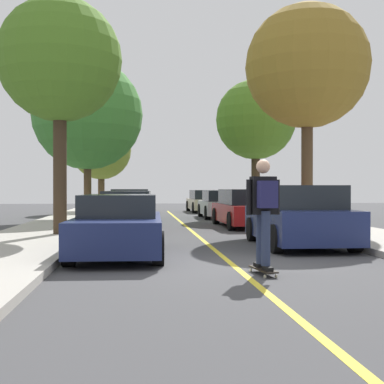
{
  "coord_description": "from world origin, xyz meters",
  "views": [
    {
      "loc": [
        -1.72,
        -9.52,
        1.43
      ],
      "look_at": [
        0.09,
        8.85,
        1.3
      ],
      "focal_mm": 49.56,
      "sensor_mm": 36.0,
      "label": 1
    }
  ],
  "objects_px": {
    "street_tree_left_far": "(101,150)",
    "street_tree_right_nearest": "(307,67)",
    "parked_car_left_far": "(130,204)",
    "parked_car_right_far": "(221,204)",
    "parked_car_left_nearest": "(119,225)",
    "skateboarder": "(264,206)",
    "street_tree_left_near": "(87,115)",
    "street_tree_right_near": "(256,120)",
    "street_tree_left_nearest": "(60,61)",
    "parked_car_right_farthest": "(205,201)",
    "parked_car_left_near": "(127,211)",
    "parked_car_right_near": "(245,209)",
    "skateboard": "(263,269)",
    "parked_car_right_nearest": "(298,216)"
  },
  "relations": [
    {
      "from": "parked_car_right_nearest",
      "to": "street_tree_left_near",
      "type": "height_order",
      "value": "street_tree_left_near"
    },
    {
      "from": "street_tree_left_nearest",
      "to": "street_tree_right_nearest",
      "type": "xyz_separation_m",
      "value": [
        7.94,
        2.36,
        0.55
      ]
    },
    {
      "from": "street_tree_left_nearest",
      "to": "street_tree_right_near",
      "type": "bearing_deg",
      "value": 52.74
    },
    {
      "from": "skateboarder",
      "to": "skateboard",
      "type": "bearing_deg",
      "value": 97.14
    },
    {
      "from": "parked_car_right_nearest",
      "to": "skateboard",
      "type": "bearing_deg",
      "value": -114.16
    },
    {
      "from": "parked_car_left_far",
      "to": "parked_car_right_far",
      "type": "distance_m",
      "value": 4.36
    },
    {
      "from": "parked_car_left_nearest",
      "to": "street_tree_right_near",
      "type": "xyz_separation_m",
      "value": [
        6.12,
        14.28,
        4.15
      ]
    },
    {
      "from": "skateboard",
      "to": "skateboarder",
      "type": "distance_m",
      "value": 1.04
    },
    {
      "from": "parked_car_left_near",
      "to": "street_tree_left_nearest",
      "type": "xyz_separation_m",
      "value": [
        -1.81,
        -2.67,
        4.36
      ]
    },
    {
      "from": "parked_car_right_farthest",
      "to": "street_tree_right_nearest",
      "type": "distance_m",
      "value": 14.8
    },
    {
      "from": "street_tree_right_near",
      "to": "skateboarder",
      "type": "xyz_separation_m",
      "value": [
        -3.66,
        -17.14,
        -3.66
      ]
    },
    {
      "from": "parked_car_left_nearest",
      "to": "parked_car_right_near",
      "type": "relative_size",
      "value": 0.98
    },
    {
      "from": "parked_car_left_near",
      "to": "street_tree_left_nearest",
      "type": "height_order",
      "value": "street_tree_left_nearest"
    },
    {
      "from": "parked_car_right_far",
      "to": "street_tree_right_nearest",
      "type": "relative_size",
      "value": 0.54
    },
    {
      "from": "parked_car_left_near",
      "to": "skateboarder",
      "type": "xyz_separation_m",
      "value": [
        2.46,
        -9.38,
        0.47
      ]
    },
    {
      "from": "parked_car_right_farthest",
      "to": "street_tree_left_far",
      "type": "relative_size",
      "value": 0.85
    },
    {
      "from": "parked_car_right_nearest",
      "to": "skateboarder",
      "type": "distance_m",
      "value": 4.57
    },
    {
      "from": "parked_car_left_near",
      "to": "parked_car_right_nearest",
      "type": "bearing_deg",
      "value": -50.47
    },
    {
      "from": "parked_car_left_near",
      "to": "parked_car_right_farthest",
      "type": "xyz_separation_m",
      "value": [
        4.31,
        13.53,
        -0.01
      ]
    },
    {
      "from": "parked_car_right_farthest",
      "to": "skateboard",
      "type": "distance_m",
      "value": 22.96
    },
    {
      "from": "parked_car_left_near",
      "to": "parked_car_right_near",
      "type": "distance_m",
      "value": 4.51
    },
    {
      "from": "street_tree_left_near",
      "to": "street_tree_left_far",
      "type": "bearing_deg",
      "value": 90.0
    },
    {
      "from": "parked_car_right_far",
      "to": "street_tree_right_near",
      "type": "bearing_deg",
      "value": 18.13
    },
    {
      "from": "skateboard",
      "to": "street_tree_left_near",
      "type": "bearing_deg",
      "value": 106.32
    },
    {
      "from": "parked_car_left_nearest",
      "to": "skateboard",
      "type": "height_order",
      "value": "parked_car_left_nearest"
    },
    {
      "from": "parked_car_left_far",
      "to": "street_tree_right_nearest",
      "type": "xyz_separation_m",
      "value": [
        6.12,
        -6.79,
        4.88
      ]
    },
    {
      "from": "parked_car_right_near",
      "to": "street_tree_left_near",
      "type": "bearing_deg",
      "value": 147.31
    },
    {
      "from": "parked_car_left_nearest",
      "to": "skateboarder",
      "type": "xyz_separation_m",
      "value": [
        2.46,
        -2.86,
        0.5
      ]
    },
    {
      "from": "parked_car_right_farthest",
      "to": "street_tree_right_nearest",
      "type": "bearing_deg",
      "value": -82.54
    },
    {
      "from": "street_tree_left_far",
      "to": "skateboarder",
      "type": "distance_m",
      "value": 23.29
    },
    {
      "from": "parked_car_right_nearest",
      "to": "skateboard",
      "type": "height_order",
      "value": "parked_car_right_nearest"
    },
    {
      "from": "parked_car_right_nearest",
      "to": "street_tree_left_nearest",
      "type": "height_order",
      "value": "street_tree_left_nearest"
    },
    {
      "from": "street_tree_left_far",
      "to": "street_tree_right_nearest",
      "type": "bearing_deg",
      "value": -59.88
    },
    {
      "from": "parked_car_left_nearest",
      "to": "parked_car_right_far",
      "type": "relative_size",
      "value": 1.12
    },
    {
      "from": "parked_car_left_near",
      "to": "street_tree_left_near",
      "type": "xyz_separation_m",
      "value": [
        -1.81,
        5.24,
        3.94
      ]
    },
    {
      "from": "parked_car_right_farthest",
      "to": "street_tree_right_near",
      "type": "xyz_separation_m",
      "value": [
        1.81,
        -5.77,
        4.14
      ]
    },
    {
      "from": "street_tree_right_nearest",
      "to": "skateboard",
      "type": "height_order",
      "value": "street_tree_right_nearest"
    },
    {
      "from": "parked_car_left_near",
      "to": "parked_car_right_far",
      "type": "relative_size",
      "value": 1.04
    },
    {
      "from": "street_tree_right_near",
      "to": "parked_car_right_far",
      "type": "bearing_deg",
      "value": -161.87
    },
    {
      "from": "parked_car_right_near",
      "to": "parked_car_left_near",
      "type": "bearing_deg",
      "value": -163.04
    },
    {
      "from": "parked_car_right_farthest",
      "to": "street_tree_right_nearest",
      "type": "relative_size",
      "value": 0.59
    },
    {
      "from": "skateboarder",
      "to": "parked_car_right_far",
      "type": "bearing_deg",
      "value": 83.63
    },
    {
      "from": "parked_car_left_near",
      "to": "skateboard",
      "type": "distance_m",
      "value": 9.68
    },
    {
      "from": "parked_car_right_near",
      "to": "street_tree_right_near",
      "type": "bearing_deg",
      "value": 74.3
    },
    {
      "from": "parked_car_left_near",
      "to": "skateboard",
      "type": "height_order",
      "value": "parked_car_left_near"
    },
    {
      "from": "street_tree_right_nearest",
      "to": "skateboard",
      "type": "distance_m",
      "value": 11.19
    },
    {
      "from": "street_tree_right_nearest",
      "to": "street_tree_left_far",
      "type": "bearing_deg",
      "value": 120.12
    },
    {
      "from": "parked_car_left_far",
      "to": "street_tree_left_near",
      "type": "height_order",
      "value": "street_tree_left_near"
    },
    {
      "from": "parked_car_left_far",
      "to": "street_tree_left_near",
      "type": "distance_m",
      "value": 4.48
    },
    {
      "from": "street_tree_left_nearest",
      "to": "street_tree_left_far",
      "type": "distance_m",
      "value": 16.1
    }
  ]
}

